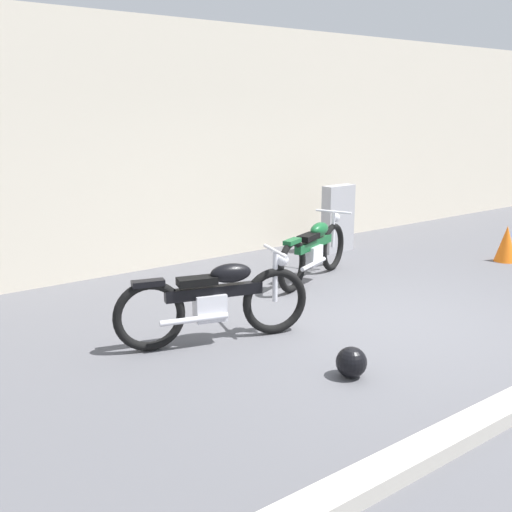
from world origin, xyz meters
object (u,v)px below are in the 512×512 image
Objects in this scene: traffic_cone at (506,244)px; motorcycle_black at (216,300)px; stone_marker at (338,219)px; helmet at (351,362)px; motorcycle_green at (314,250)px.

motorcycle_black reaches higher than traffic_cone.
motorcycle_black is (-3.74, -2.10, -0.11)m from stone_marker.
helmet is at bearing -133.14° from stone_marker.
motorcycle_green is at bearing 53.58° from helmet.
stone_marker reaches higher than traffic_cone.
helmet is 1.50m from motorcycle_black.
motorcycle_green is at bearing -144.66° from stone_marker.
helmet is at bearing -148.42° from motorcycle_green.
motorcycle_black is (-5.30, -0.08, 0.15)m from traffic_cone.
motorcycle_black reaches higher than motorcycle_green.
helmet is 5.05m from traffic_cone.
traffic_cone reaches higher than helmet.
stone_marker is at bearing 127.55° from traffic_cone.
motorcycle_black is (-2.29, -1.07, 0.01)m from motorcycle_green.
stone_marker reaches higher than motorcycle_green.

